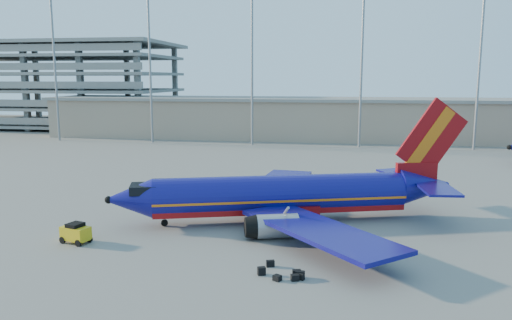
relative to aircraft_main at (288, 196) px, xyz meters
The scene contains 7 objects.
ground 8.60m from the aircraft_main, 150.01° to the left, with size 220.00×220.00×0.00m, color slate.
terminal_building 62.24m from the aircraft_main, 87.39° to the left, with size 122.00×16.00×8.50m.
parking_garage 104.82m from the aircraft_main, 131.50° to the left, with size 62.00×32.00×21.40m.
light_mast_row 52.44m from the aircraft_main, 92.48° to the left, with size 101.60×1.60×28.65m.
aircraft_main is the anchor object (origin of this frame).
baggage_tug 17.87m from the aircraft_main, 150.91° to the right, with size 2.48×1.90×1.57m.
luggage_pile 12.83m from the aircraft_main, 84.82° to the right, with size 3.13×2.77×0.53m.
Camera 1 is at (11.54, -46.95, 12.60)m, focal length 35.00 mm.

